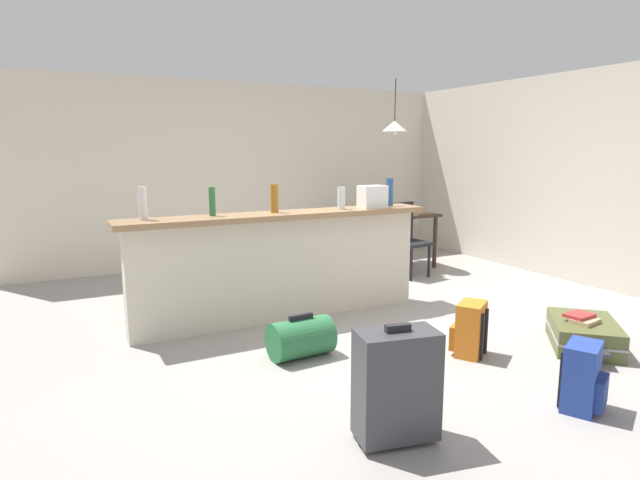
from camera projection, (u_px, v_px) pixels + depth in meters
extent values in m
cube|color=gray|center=(363.00, 321.00, 5.03)|extent=(13.00, 13.00, 0.05)
cube|color=beige|center=(250.00, 173.00, 7.48)|extent=(6.60, 0.10, 2.50)
cube|color=beige|center=(563.00, 177.00, 6.46)|extent=(0.10, 6.00, 2.50)
cube|color=beige|center=(282.00, 269.00, 4.93)|extent=(2.80, 0.20, 0.96)
cube|color=#93704C|center=(281.00, 215.00, 4.84)|extent=(2.96, 0.40, 0.05)
cylinder|color=silver|center=(143.00, 203.00, 4.32)|extent=(0.07, 0.07, 0.27)
cylinder|color=#2D6B38|center=(212.00, 201.00, 4.59)|extent=(0.06, 0.06, 0.25)
cylinder|color=#9E661E|center=(274.00, 198.00, 4.84)|extent=(0.07, 0.07, 0.26)
cylinder|color=silver|center=(341.00, 198.00, 5.09)|extent=(0.07, 0.07, 0.22)
cylinder|color=#284C89|center=(390.00, 192.00, 5.39)|extent=(0.08, 0.08, 0.28)
cube|color=silver|center=(372.00, 197.00, 5.23)|extent=(0.26, 0.18, 0.22)
cube|color=#332319|center=(391.00, 215.00, 7.10)|extent=(1.10, 0.80, 0.04)
cylinder|color=#332319|center=(374.00, 249.00, 6.65)|extent=(0.06, 0.06, 0.70)
cylinder|color=#332319|center=(435.00, 242.00, 7.09)|extent=(0.06, 0.06, 0.70)
cylinder|color=#332319|center=(347.00, 241.00, 7.24)|extent=(0.06, 0.06, 0.70)
cylinder|color=#332319|center=(405.00, 235.00, 7.69)|extent=(0.06, 0.06, 0.70)
cube|color=black|center=(411.00, 243.00, 6.59)|extent=(0.46, 0.46, 0.04)
cube|color=black|center=(401.00, 221.00, 6.69)|extent=(0.40, 0.10, 0.48)
cylinder|color=black|center=(411.00, 265.00, 6.41)|extent=(0.04, 0.04, 0.41)
cylinder|color=black|center=(429.00, 261.00, 6.60)|extent=(0.04, 0.04, 0.41)
cylinder|color=black|center=(392.00, 260.00, 6.66)|extent=(0.04, 0.04, 0.41)
cylinder|color=black|center=(410.00, 257.00, 6.85)|extent=(0.04, 0.04, 0.41)
cube|color=black|center=(373.00, 229.00, 7.71)|extent=(0.41, 0.41, 0.04)
cube|color=black|center=(380.00, 213.00, 7.51)|extent=(0.40, 0.05, 0.48)
cylinder|color=black|center=(376.00, 242.00, 7.96)|extent=(0.04, 0.04, 0.41)
cylinder|color=black|center=(357.00, 244.00, 7.83)|extent=(0.04, 0.04, 0.41)
cylinder|color=black|center=(387.00, 245.00, 7.68)|extent=(0.04, 0.04, 0.41)
cylinder|color=black|center=(369.00, 247.00, 7.54)|extent=(0.04, 0.04, 0.41)
cylinder|color=black|center=(395.00, 100.00, 6.92)|extent=(0.01, 0.01, 0.56)
cone|color=white|center=(395.00, 126.00, 6.98)|extent=(0.34, 0.34, 0.14)
sphere|color=white|center=(394.00, 132.00, 6.99)|extent=(0.07, 0.07, 0.07)
cube|color=#51562D|center=(584.00, 334.00, 4.28)|extent=(0.81, 0.82, 0.22)
cube|color=gray|center=(584.00, 334.00, 4.28)|extent=(0.83, 0.84, 0.02)
cube|color=#2D2D33|center=(595.00, 352.00, 3.89)|extent=(0.23, 0.23, 0.02)
cube|color=orange|center=(471.00, 329.00, 4.10)|extent=(0.33, 0.30, 0.42)
cube|color=#AB5918|center=(456.00, 336.00, 4.16)|extent=(0.22, 0.17, 0.19)
cube|color=black|center=(486.00, 331.00, 4.11)|extent=(0.04, 0.04, 0.36)
cube|color=black|center=(482.00, 336.00, 3.99)|extent=(0.04, 0.04, 0.36)
cylinder|color=#286B3D|center=(301.00, 338.00, 4.07)|extent=(0.49, 0.32, 0.30)
cube|color=black|center=(301.00, 317.00, 4.04)|extent=(0.20, 0.04, 0.04)
cube|color=#233D93|center=(582.00, 377.00, 3.24)|extent=(0.33, 0.29, 0.42)
cube|color=navy|center=(600.00, 392.00, 3.19)|extent=(0.22, 0.15, 0.19)
cube|color=black|center=(561.00, 380.00, 3.24)|extent=(0.04, 0.04, 0.36)
cube|color=black|center=(566.00, 372.00, 3.35)|extent=(0.04, 0.04, 0.36)
cube|color=#38383D|center=(396.00, 384.00, 2.86)|extent=(0.48, 0.32, 0.60)
cylinder|color=black|center=(426.00, 430.00, 2.96)|extent=(0.06, 0.04, 0.06)
cylinder|color=black|center=(363.00, 440.00, 2.86)|extent=(0.06, 0.04, 0.06)
cube|color=#232328|center=(398.00, 328.00, 2.80)|extent=(0.15, 0.07, 0.04)
cube|color=tan|center=(585.00, 321.00, 4.21)|extent=(0.24, 0.19, 0.03)
cube|color=#AD2D2D|center=(579.00, 315.00, 4.25)|extent=(0.23, 0.18, 0.03)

